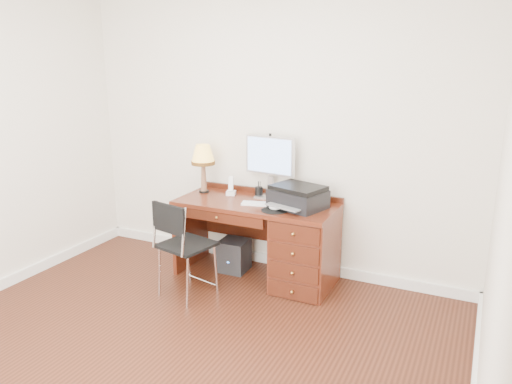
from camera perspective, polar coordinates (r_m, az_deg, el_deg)
The scene contains 12 objects.
ground at distance 3.84m, azimuth -9.36°, elevation -17.40°, with size 4.00×4.00×0.00m, color black.
room_shell at distance 4.28m, azimuth -4.49°, elevation -12.86°, with size 4.00×4.00×4.00m.
desk at distance 4.63m, azimuth 3.68°, elevation -5.63°, with size 1.50×0.67×0.75m.
monitor at distance 4.74m, azimuth 1.56°, elevation 3.81°, with size 0.52×0.19×0.59m.
keyboard at distance 4.56m, azimuth 0.90°, elevation -1.38°, with size 0.41×0.12×0.02m, color white.
mouse_pad at distance 4.39m, azimuth 2.15°, elevation -1.96°, with size 0.24×0.24×0.05m.
printer at distance 4.47m, azimuth 4.82°, elevation -0.55°, with size 0.54×0.47×0.20m.
leg_lamp at distance 4.93m, azimuth -6.07°, elevation 3.93°, with size 0.23×0.23×0.48m.
phone at distance 4.88m, azimuth -2.87°, elevation 0.30°, with size 0.11×0.11×0.18m.
pen_cup at distance 4.82m, azimuth 0.33°, elevation 0.02°, with size 0.08×0.08×0.09m, color black.
chair at distance 4.36m, azimuth -8.43°, elevation -5.43°, with size 0.49×0.50×0.88m.
equipment_box at distance 4.99m, azimuth -2.51°, elevation -7.23°, with size 0.27×0.27×0.31m, color black.
Camera 1 is at (1.90, -2.63, 2.06)m, focal length 35.00 mm.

